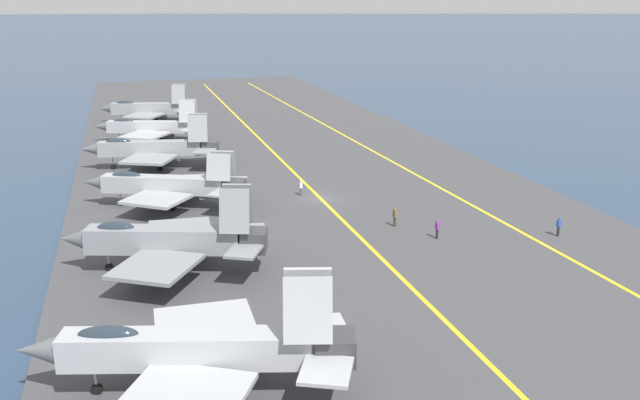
{
  "coord_description": "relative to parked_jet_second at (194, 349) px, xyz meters",
  "views": [
    {
      "loc": [
        -64.78,
        18.68,
        20.28
      ],
      "look_at": [
        -8.57,
        2.52,
        2.9
      ],
      "focal_mm": 38.0,
      "sensor_mm": 36.0,
      "label": 1
    }
  ],
  "objects": [
    {
      "name": "ground_plane",
      "position": [
        32.97,
        -16.3,
        -2.99
      ],
      "size": [
        2000.0,
        2000.0,
        0.0
      ],
      "primitive_type": "plane",
      "color": "navy"
    },
    {
      "name": "carrier_deck",
      "position": [
        32.97,
        -16.3,
        -2.79
      ],
      "size": [
        228.07,
        50.22,
        0.4
      ],
      "primitive_type": "cube",
      "color": "#424244",
      "rests_on": "ground"
    },
    {
      "name": "deck_stripe_foul_line",
      "position": [
        32.97,
        -30.11,
        -2.58
      ],
      "size": [
        205.18,
        6.32,
        0.01
      ],
      "primitive_type": "cube",
      "rotation": [
        0.0,
        0.0,
        0.03
      ],
      "color": "yellow",
      "rests_on": "carrier_deck"
    },
    {
      "name": "deck_stripe_centerline",
      "position": [
        32.97,
        -16.3,
        -2.58
      ],
      "size": [
        205.26,
        0.36,
        0.01
      ],
      "primitive_type": "cube",
      "color": "yellow",
      "rests_on": "carrier_deck"
    },
    {
      "name": "parked_jet_second",
      "position": [
        0.0,
        0.0,
        0.0
      ],
      "size": [
        13.73,
        17.5,
        6.8
      ],
      "color": "#A8AAAF",
      "rests_on": "carrier_deck"
    },
    {
      "name": "parked_jet_third",
      "position": [
        17.31,
        0.21,
        -0.03
      ],
      "size": [
        13.93,
        15.76,
        6.78
      ],
      "color": "gray",
      "rests_on": "carrier_deck"
    },
    {
      "name": "parked_jet_fourth",
      "position": [
        34.26,
        -0.86,
        -0.29
      ],
      "size": [
        12.07,
        16.45,
        5.76
      ],
      "color": "#9EA3A8",
      "rests_on": "carrier_deck"
    },
    {
      "name": "parked_jet_fifth",
      "position": [
        51.12,
        -0.37,
        -0.04
      ],
      "size": [
        13.05,
        16.52,
        6.65
      ],
      "color": "gray",
      "rests_on": "carrier_deck"
    },
    {
      "name": "parked_jet_sixth",
      "position": [
        67.35,
        -0.97,
        -0.31
      ],
      "size": [
        13.61,
        16.28,
        6.23
      ],
      "color": "#A8AAAF",
      "rests_on": "carrier_deck"
    },
    {
      "name": "parked_jet_seventh",
      "position": [
        84.48,
        -1.17,
        -0.24
      ],
      "size": [
        13.63,
        15.76,
        6.39
      ],
      "color": "gray",
      "rests_on": "carrier_deck"
    },
    {
      "name": "crew_purple_vest",
      "position": [
        18.44,
        -22.6,
        -1.64
      ],
      "size": [
        0.42,
        0.32,
        1.74
      ],
      "color": "#232328",
      "rests_on": "carrier_deck"
    },
    {
      "name": "crew_white_vest",
      "position": [
        34.68,
        -14.64,
        -1.66
      ],
      "size": [
        0.41,
        0.3,
        1.69
      ],
      "color": "#4C473D",
      "rests_on": "carrier_deck"
    },
    {
      "name": "crew_brown_vest",
      "position": [
        22.5,
        -20.31,
        -1.6
      ],
      "size": [
        0.42,
        0.32,
        1.79
      ],
      "color": "#383328",
      "rests_on": "carrier_deck"
    },
    {
      "name": "crew_blue_vest",
      "position": [
        16.09,
        -33.05,
        -1.62
      ],
      "size": [
        0.32,
        0.42,
        1.77
      ],
      "color": "#232328",
      "rests_on": "carrier_deck"
    }
  ]
}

